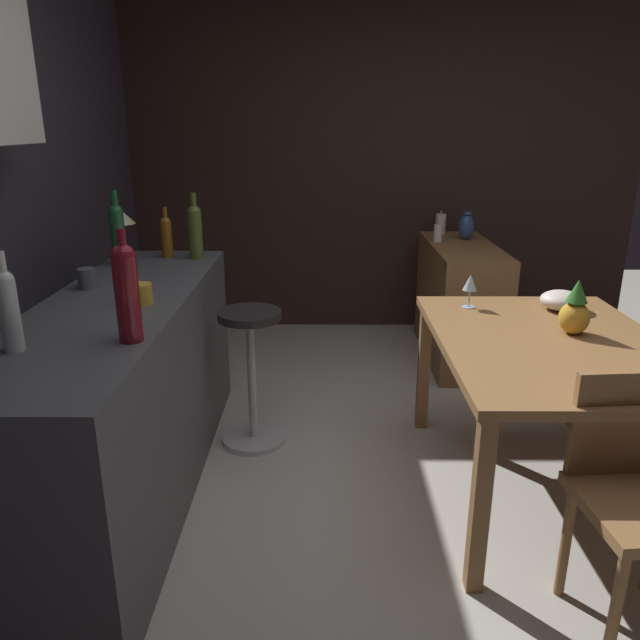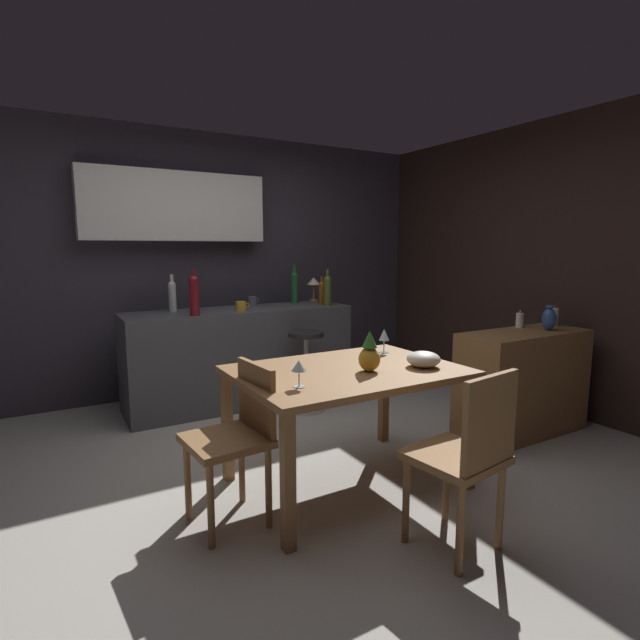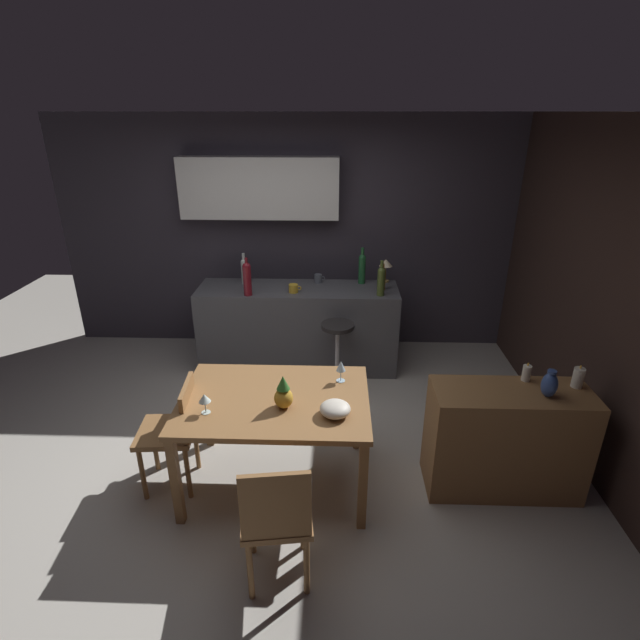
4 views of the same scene
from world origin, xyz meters
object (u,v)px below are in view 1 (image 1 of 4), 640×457
(wine_glass_left, at_px, (543,280))
(wine_bottle_cobalt, at_px, (82,195))
(bar_stool, at_px, (229,327))
(wine_glass_right, at_px, (565,251))
(wine_bottle_ruby, at_px, (131,270))
(cup_teal, at_px, (106,238))
(cup_white, at_px, (61,252))
(cup_slate, at_px, (113,200))
(vase_brass, at_px, (418,160))
(sideboard_cabinet, at_px, (382,230))
(wine_bottle_green, at_px, (60,291))
(pineapple_centerpiece, at_px, (591,282))
(dining_table, at_px, (580,328))
(vase_copper, at_px, (378,165))
(fruit_bowl, at_px, (590,251))
(pillar_candle_short, at_px, (368,148))
(pillar_candle_tall, at_px, (392,151))
(cup_red, at_px, (58,344))

(wine_glass_left, height_order, wine_bottle_cobalt, wine_bottle_cobalt)
(bar_stool, distance_m, wine_glass_right, 1.51)
(wine_bottle_ruby, xyz_separation_m, cup_teal, (0.61, 0.14, -0.12))
(cup_white, bearing_deg, cup_teal, -48.62)
(cup_slate, bearing_deg, vase_brass, -71.52)
(bar_stool, xyz_separation_m, cup_teal, (-0.21, 0.47, 0.56))
(sideboard_cabinet, distance_m, wine_bottle_ruby, 2.34)
(wine_bottle_green, bearing_deg, pineapple_centerpiece, -85.71)
(wine_glass_right, bearing_deg, dining_table, 172.52)
(vase_brass, bearing_deg, wine_bottle_ruby, 138.08)
(vase_brass, bearing_deg, wine_glass_left, -178.73)
(wine_glass_right, xyz_separation_m, wine_bottle_ruby, (-0.32, 1.66, 0.19))
(wine_glass_right, bearing_deg, wine_bottle_green, 101.93)
(sideboard_cabinet, relative_size, cup_white, 9.20)
(cup_teal, xyz_separation_m, vase_copper, (0.89, -1.33, -0.02))
(dining_table, bearing_deg, vase_copper, 17.55)
(dining_table, relative_size, wine_bottle_green, 4.02)
(sideboard_cabinet, xyz_separation_m, vase_brass, (-0.23, -0.13, 0.49))
(wine_glass_left, distance_m, wine_bottle_ruby, 1.49)
(wine_glass_left, xyz_separation_m, fruit_bowl, (0.38, -0.41, -0.07))
(bar_stool, height_order, cup_slate, cup_slate)
(wine_bottle_ruby, relative_size, vase_copper, 1.56)
(sideboard_cabinet, relative_size, pillar_candle_short, 7.18)
(wine_bottle_cobalt, bearing_deg, wine_glass_left, -111.04)
(cup_teal, bearing_deg, wine_glass_left, -106.68)
(bar_stool, xyz_separation_m, wine_bottle_ruby, (-0.82, 0.32, 0.68))
(wine_bottle_ruby, relative_size, wine_bottle_cobalt, 0.97)
(wine_glass_left, height_order, wine_bottle_green, wine_bottle_green)
(wine_bottle_cobalt, xyz_separation_m, pillar_candle_short, (1.19, -1.49, -0.18))
(fruit_bowl, height_order, vase_copper, vase_copper)
(vase_copper, bearing_deg, pillar_candle_tall, -25.69)
(wine_glass_right, distance_m, cup_teal, 1.83)
(wine_glass_left, distance_m, wine_bottle_green, 1.70)
(pillar_candle_short, bearing_deg, cup_white, 134.37)
(cup_slate, relative_size, cup_white, 1.01)
(sideboard_cabinet, distance_m, bar_stool, 1.41)
(wine_glass_left, relative_size, wine_bottle_ruby, 0.46)
(fruit_bowl, xyz_separation_m, pillar_candle_tall, (1.39, 0.51, 0.10))
(cup_red, relative_size, pillar_candle_tall, 0.73)
(dining_table, height_order, vase_copper, vase_copper)
(wine_glass_left, relative_size, vase_brass, 0.85)
(wine_glass_right, bearing_deg, cup_white, 85.45)
(cup_teal, bearing_deg, wine_glass_right, -99.07)
(cup_teal, relative_size, pillar_candle_short, 0.80)
(cup_teal, xyz_separation_m, pillar_candle_short, (1.37, -1.39, -0.06))
(sideboard_cabinet, bearing_deg, wine_bottle_ruby, 144.47)
(pineapple_centerpiece, bearing_deg, cup_teal, 72.97)
(wine_bottle_green, xyz_separation_m, vase_brass, (1.68, -1.65, -0.14))
(sideboard_cabinet, xyz_separation_m, cup_white, (-1.35, 1.60, 0.53))
(wine_glass_left, distance_m, cup_white, 1.81)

